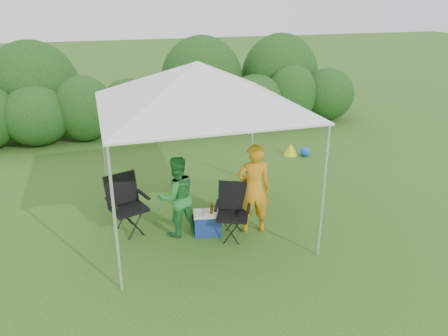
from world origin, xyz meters
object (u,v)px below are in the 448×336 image
object	(u,v)px
chair_left	(126,200)
man	(254,189)
canopy	(198,85)
woman	(177,196)
cooler	(208,223)
chair_right	(233,207)

from	to	relation	value
chair_left	man	size ratio (longest dim) A/B	0.63
man	canopy	bearing A→B (deg)	-21.40
chair_left	woman	world-z (taller)	woman
canopy	chair_left	distance (m)	2.28
cooler	woman	bearing A→B (deg)	174.85
canopy	woman	world-z (taller)	canopy
canopy	chair_left	size ratio (longest dim) A/B	3.12
chair_right	man	size ratio (longest dim) A/B	0.58
chair_left	man	distance (m)	2.16
chair_right	cooler	bearing A→B (deg)	179.92
canopy	man	bearing A→B (deg)	-32.37
chair_right	cooler	xyz separation A→B (m)	(-0.39, 0.17, -0.32)
cooler	man	bearing A→B (deg)	2.16
canopy	woman	bearing A→B (deg)	-154.05
chair_left	cooler	size ratio (longest dim) A/B	1.90
chair_right	man	xyz separation A→B (m)	(0.37, 0.04, 0.27)
chair_left	woman	size ratio (longest dim) A/B	0.72
chair_right	woman	bearing A→B (deg)	-176.66
chair_left	cooler	world-z (taller)	chair_left
canopy	cooler	xyz separation A→B (m)	(0.03, -0.37, -2.27)
man	cooler	xyz separation A→B (m)	(-0.76, 0.13, -0.59)
canopy	woman	size ratio (longest dim) A/B	2.24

